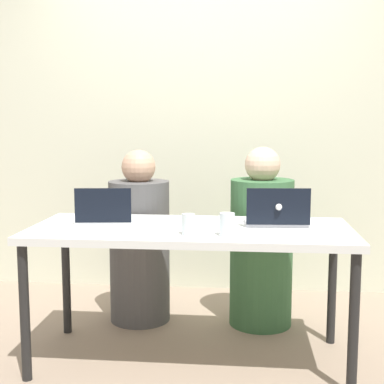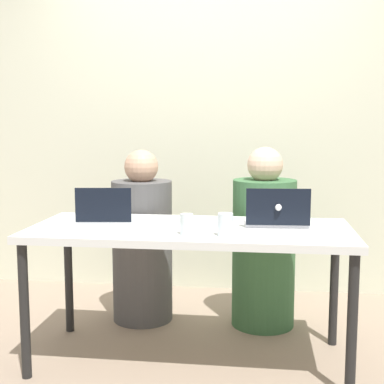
% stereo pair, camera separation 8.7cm
% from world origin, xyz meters
% --- Properties ---
extents(ground_plane, '(12.00, 12.00, 0.00)m').
position_xyz_m(ground_plane, '(0.00, 0.00, 0.00)').
color(ground_plane, gray).
extents(back_wall, '(4.50, 0.10, 2.43)m').
position_xyz_m(back_wall, '(0.00, 1.37, 1.21)').
color(back_wall, beige).
rests_on(back_wall, ground).
extents(desk, '(1.72, 0.73, 0.75)m').
position_xyz_m(desk, '(0.00, 0.00, 0.68)').
color(desk, silver).
rests_on(desk, ground).
extents(person_on_left, '(0.40, 0.40, 1.13)m').
position_xyz_m(person_on_left, '(-0.40, 0.59, 0.50)').
color(person_on_left, '#4E4D4D').
rests_on(person_on_left, ground).
extents(person_on_right, '(0.49, 0.49, 1.15)m').
position_xyz_m(person_on_right, '(0.40, 0.59, 0.51)').
color(person_on_right, '#38653C').
rests_on(person_on_right, ground).
extents(laptop_back_right, '(0.35, 0.26, 0.21)m').
position_xyz_m(laptop_back_right, '(0.46, 0.09, 0.80)').
color(laptop_back_right, silver).
rests_on(laptop_back_right, desk).
extents(laptop_front_left, '(0.33, 0.26, 0.21)m').
position_xyz_m(laptop_front_left, '(-0.47, -0.08, 0.79)').
color(laptop_front_left, silver).
rests_on(laptop_front_left, desk).
extents(water_glass_right, '(0.08, 0.08, 0.11)m').
position_xyz_m(water_glass_right, '(0.20, -0.21, 0.80)').
color(water_glass_right, silver).
rests_on(water_glass_right, desk).
extents(water_glass_center, '(0.07, 0.07, 0.11)m').
position_xyz_m(water_glass_center, '(0.01, -0.20, 0.79)').
color(water_glass_center, silver).
rests_on(water_glass_center, desk).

